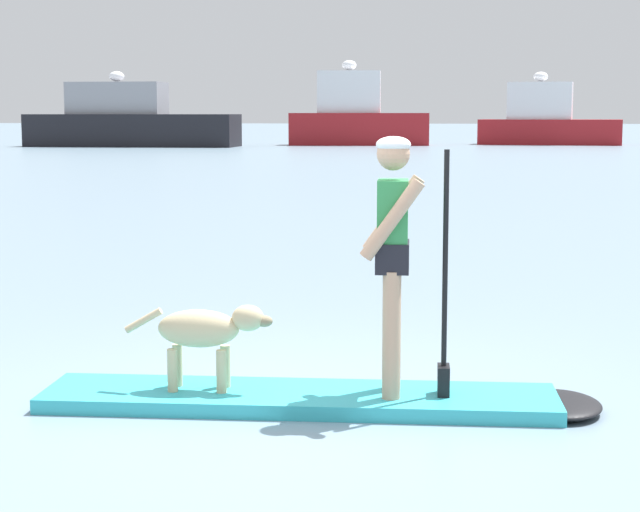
# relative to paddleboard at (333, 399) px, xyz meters

# --- Properties ---
(ground_plane) EXTENTS (400.00, 400.00, 0.00)m
(ground_plane) POSITION_rel_paddleboard_xyz_m (-0.23, -0.01, -0.05)
(ground_plane) COLOR gray
(paddleboard) EXTENTS (3.81, 0.96, 0.10)m
(paddleboard) POSITION_rel_paddleboard_xyz_m (0.00, 0.00, 0.00)
(paddleboard) COLOR #33B2BF
(paddleboard) RESTS_ON ground_plane
(person_paddler) EXTENTS (0.62, 0.49, 1.73)m
(person_paddler) POSITION_rel_paddleboard_xyz_m (0.41, 0.02, 1.05)
(person_paddler) COLOR tan
(person_paddler) RESTS_ON paddleboard
(dog) EXTENTS (1.03, 0.25, 0.59)m
(dog) POSITION_rel_paddleboard_xyz_m (-0.87, -0.05, 0.45)
(dog) COLOR #CCB78C
(dog) RESTS_ON paddleboard
(moored_boat_outer) EXTENTS (12.55, 3.57, 4.46)m
(moored_boat_outer) POSITION_rel_paddleboard_xyz_m (-19.67, 55.67, 1.39)
(moored_boat_outer) COLOR black
(moored_boat_outer) RESTS_ON ground_plane
(moored_boat_starboard) EXTENTS (8.76, 3.14, 5.22)m
(moored_boat_starboard) POSITION_rel_paddleboard_xyz_m (-6.53, 60.27, 1.67)
(moored_boat_starboard) COLOR maroon
(moored_boat_starboard) RESTS_ON ground_plane
(moored_boat_far_port) EXTENTS (9.11, 3.89, 4.56)m
(moored_boat_far_port) POSITION_rel_paddleboard_xyz_m (5.28, 63.09, 1.41)
(moored_boat_far_port) COLOR maroon
(moored_boat_far_port) RESTS_ON ground_plane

